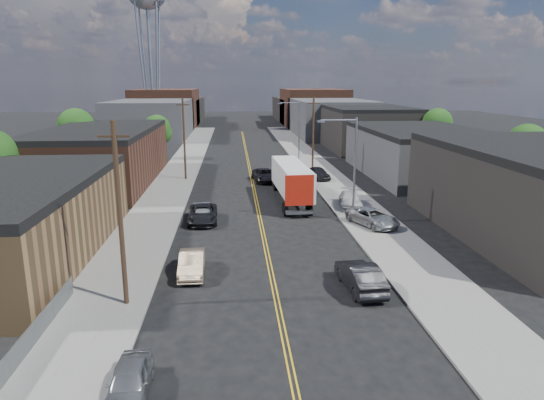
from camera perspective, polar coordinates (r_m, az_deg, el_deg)
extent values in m
plane|color=black|center=(75.80, -2.86, 4.69)|extent=(260.00, 260.00, 0.00)
cube|color=gold|center=(61.03, -2.40, 2.50)|extent=(0.32, 120.00, 0.01)
cube|color=slate|center=(61.40, -11.30, 2.38)|extent=(5.00, 140.00, 0.15)
cube|color=slate|center=(62.10, 6.40, 2.69)|extent=(5.00, 140.00, 0.15)
cube|color=brown|center=(37.59, -29.21, -2.47)|extent=(12.00, 22.00, 5.00)
cube|color=#4A2A1D|center=(61.54, -19.44, 4.66)|extent=(12.00, 26.00, 6.00)
cube|color=black|center=(61.15, -19.69, 7.71)|extent=(12.00, 26.00, 0.60)
cube|color=navy|center=(39.83, 21.52, 0.79)|extent=(0.30, 20.00, 0.80)
cube|color=#39393B|center=(66.12, 17.04, 5.19)|extent=(14.00, 24.00, 5.50)
cube|color=black|center=(65.77, 17.22, 7.82)|extent=(14.00, 24.00, 0.60)
cube|color=black|center=(90.54, 11.06, 8.16)|extent=(14.00, 22.00, 7.00)
cube|color=black|center=(90.27, 11.18, 10.56)|extent=(14.00, 22.00, 0.60)
cube|color=#39393B|center=(111.53, -13.94, 9.27)|extent=(16.00, 30.00, 8.00)
cube|color=#39393B|center=(112.34, 6.93, 9.59)|extent=(16.00, 30.00, 8.00)
cube|color=#4A2A1D|center=(136.17, -12.30, 10.51)|extent=(16.00, 26.00, 10.00)
cube|color=#4A2A1D|center=(136.83, 4.84, 10.78)|extent=(16.00, 26.00, 10.00)
cube|color=black|center=(156.07, -11.32, 10.37)|extent=(16.00, 40.00, 7.00)
cube|color=black|center=(156.65, 3.63, 10.61)|extent=(16.00, 40.00, 7.00)
cylinder|color=gray|center=(126.42, -14.07, 14.73)|extent=(0.80, 0.80, 30.00)
cylinder|color=gray|center=(124.98, -15.02, 14.69)|extent=(1.94, 1.94, 29.98)
cylinder|color=gray|center=(124.42, -13.37, 14.79)|extent=(1.94, 1.94, 29.98)
cylinder|color=gray|center=(128.44, -14.74, 14.67)|extent=(1.94, 1.94, 29.98)
cylinder|color=gray|center=(127.90, -13.13, 14.76)|extent=(1.94, 1.94, 29.98)
cylinder|color=gray|center=(41.78, 9.70, 3.38)|extent=(0.18, 0.18, 9.00)
cylinder|color=gray|center=(40.90, 7.88, 9.31)|extent=(3.00, 0.12, 0.12)
cube|color=gray|center=(40.61, 5.78, 9.20)|extent=(0.60, 0.25, 0.18)
cylinder|color=gray|center=(75.89, 3.21, 8.12)|extent=(0.18, 0.18, 9.00)
cylinder|color=gray|center=(75.41, 2.11, 11.37)|extent=(3.00, 0.12, 0.12)
cube|color=gray|center=(75.25, 0.95, 11.30)|extent=(0.60, 0.25, 0.18)
cylinder|color=black|center=(26.43, -17.43, -1.94)|extent=(0.26, 0.26, 10.00)
cube|color=black|center=(25.67, -18.10, 7.13)|extent=(1.60, 0.12, 0.12)
cylinder|color=black|center=(60.51, -10.29, 6.99)|extent=(0.26, 0.26, 10.00)
cube|color=black|center=(60.18, -10.46, 10.96)|extent=(1.60, 0.12, 0.12)
cylinder|color=black|center=(64.06, 4.86, 7.52)|extent=(0.26, 0.26, 10.00)
cube|color=black|center=(63.75, 4.93, 11.27)|extent=(1.60, 0.12, 0.12)
cube|color=slate|center=(23.40, -28.48, -16.81)|extent=(0.02, 16.00, 1.20)
cube|color=slate|center=(23.12, -28.65, -15.51)|extent=(0.05, 16.00, 0.05)
cylinder|color=black|center=(73.76, -21.80, 5.25)|extent=(0.36, 0.36, 4.50)
sphere|color=#123B10|center=(73.38, -22.05, 8.03)|extent=(5.04, 5.04, 5.04)
sphere|color=#123B10|center=(73.57, -21.47, 7.38)|extent=(3.96, 3.96, 3.96)
sphere|color=#123B10|center=(73.21, -22.48, 7.48)|extent=(3.60, 3.60, 3.60)
cylinder|color=black|center=(78.36, -13.26, 6.03)|extent=(0.36, 0.36, 3.75)
sphere|color=#123B10|center=(78.03, -13.38, 8.21)|extent=(4.20, 4.20, 4.20)
sphere|color=#123B10|center=(78.31, -12.88, 7.70)|extent=(3.30, 3.30, 3.30)
sphere|color=#123B10|center=(77.77, -13.77, 7.78)|extent=(3.00, 3.00, 3.00)
cylinder|color=black|center=(61.01, 27.43, 2.87)|extent=(0.36, 0.36, 4.00)
sphere|color=#123B10|center=(60.57, 27.76, 5.84)|extent=(4.48, 4.48, 4.48)
sphere|color=#123B10|center=(61.24, 28.01, 5.12)|extent=(3.52, 3.52, 3.52)
sphere|color=#123B10|center=(60.03, 27.50, 5.27)|extent=(3.20, 3.20, 3.20)
cylinder|color=black|center=(82.07, 18.69, 6.18)|extent=(0.36, 0.36, 4.25)
sphere|color=#123B10|center=(81.74, 18.87, 8.54)|extent=(4.76, 4.76, 4.76)
sphere|color=#123B10|center=(82.32, 19.13, 7.96)|extent=(3.74, 3.74, 3.74)
sphere|color=#123B10|center=(81.22, 18.62, 8.11)|extent=(3.40, 3.40, 3.40)
cube|color=silver|center=(48.51, 2.31, 2.64)|extent=(3.04, 11.83, 2.74)
cube|color=#AA1A0D|center=(42.81, 3.25, 1.13)|extent=(2.57, 0.23, 2.76)
cube|color=gray|center=(43.29, 3.21, -1.46)|extent=(2.44, 0.70, 0.25)
cube|color=black|center=(55.76, 1.41, 3.02)|extent=(2.58, 3.23, 3.03)
cylinder|color=black|center=(44.64, 2.97, -1.05)|extent=(2.58, 1.09, 0.98)
cylinder|color=black|center=(55.96, 1.41, 1.99)|extent=(2.48, 1.08, 0.98)
imported|color=gray|center=(20.57, -16.42, -19.83)|extent=(1.67, 3.92, 1.32)
imported|color=#8F785E|center=(31.16, -9.42, -7.40)|extent=(1.63, 4.42, 1.44)
imported|color=black|center=(42.40, -8.15, -1.62)|extent=(2.60, 5.40, 1.48)
imported|color=silver|center=(42.43, -8.15, -1.74)|extent=(2.26, 4.61, 1.29)
imported|color=black|center=(29.06, 10.34, -8.81)|extent=(2.11, 5.11, 1.65)
imported|color=#A6AAAB|center=(41.37, 11.76, -1.99)|extent=(4.20, 5.62, 1.42)
imported|color=#BDBDBD|center=(47.19, 9.20, 0.07)|extent=(2.73, 5.16, 1.43)
imported|color=black|center=(60.24, 5.48, 3.18)|extent=(2.73, 4.74, 1.52)
imported|color=black|center=(59.30, -0.90, 2.93)|extent=(3.12, 5.75, 1.53)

